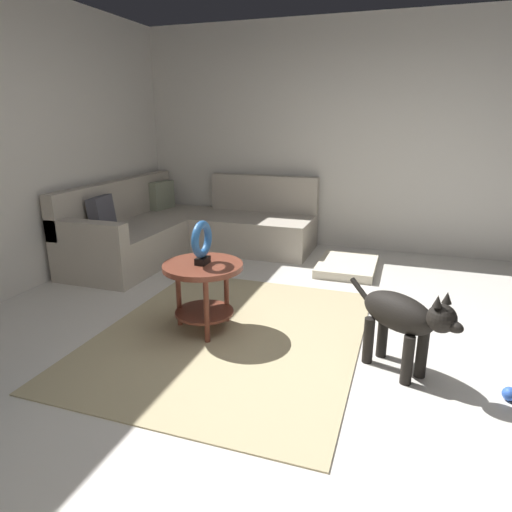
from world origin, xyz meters
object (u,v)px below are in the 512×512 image
at_px(sectional_couch, 185,230).
at_px(side_table, 203,279).
at_px(torus_sculpture, 202,241).
at_px(dog_bed_mat, 347,266).
at_px(dog_toy_ball, 509,394).
at_px(dog, 403,318).

bearing_deg(sectional_couch, side_table, -148.83).
relative_size(torus_sculpture, dog_bed_mat, 0.41).
distance_m(side_table, dog_bed_mat, 2.03).
bearing_deg(torus_sculpture, dog_toy_ball, -97.13).
xyz_separation_m(torus_sculpture, dog, (-0.15, -1.44, -0.33)).
height_order(torus_sculpture, dog, torus_sculpture).
height_order(dog_bed_mat, dog, dog).
height_order(sectional_couch, dog, sectional_couch).
bearing_deg(sectional_couch, torus_sculpture, -148.83).
bearing_deg(side_table, sectional_couch, 31.17).
distance_m(sectional_couch, torus_sculpture, 2.17).
distance_m(dog, dog_toy_ball, 0.72).
xyz_separation_m(sectional_couch, dog_toy_ball, (-2.08, -3.16, -0.25)).
relative_size(dog_bed_mat, dog, 1.12).
relative_size(sectional_couch, dog_toy_ball, 27.43).
distance_m(torus_sculpture, dog, 1.49).
distance_m(side_table, torus_sculpture, 0.29).
xyz_separation_m(sectional_couch, dog, (-1.96, -2.54, 0.09)).
bearing_deg(side_table, dog, -95.80).
relative_size(torus_sculpture, dog_toy_ball, 3.97).
height_order(side_table, torus_sculpture, torus_sculpture).
bearing_deg(dog_toy_ball, side_table, 82.87).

